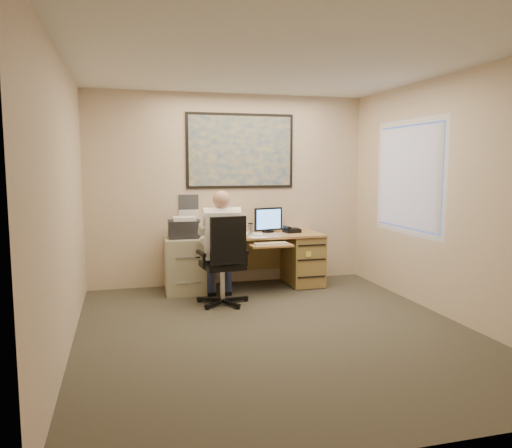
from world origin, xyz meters
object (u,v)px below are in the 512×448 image
object	(u,v)px
filing_cabinet	(185,260)
person	(222,248)
desk	(287,254)
office_chair	(223,279)

from	to	relation	value
filing_cabinet	person	xyz separation A→B (m)	(0.37, -0.69, 0.26)
desk	office_chair	world-z (taller)	office_chair
desk	office_chair	bearing A→B (deg)	-144.03
filing_cabinet	person	size ratio (longest dim) A/B	0.73
filing_cabinet	person	bearing A→B (deg)	-59.34
person	desk	bearing A→B (deg)	38.25
desk	person	size ratio (longest dim) A/B	1.15
desk	filing_cabinet	distance (m)	1.45
desk	person	distance (m)	1.31
desk	filing_cabinet	size ratio (longest dim) A/B	1.57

